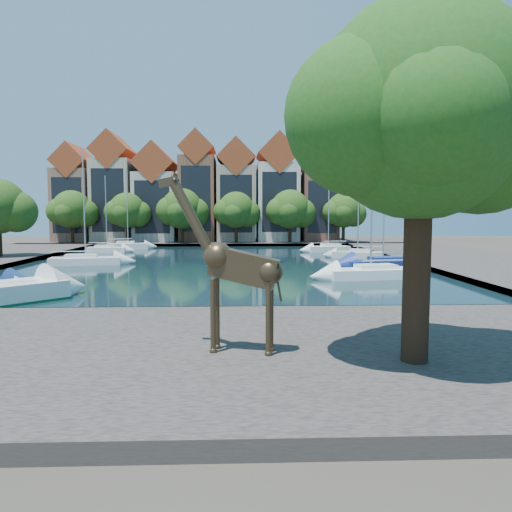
{
  "coord_description": "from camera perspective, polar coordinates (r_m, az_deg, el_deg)",
  "views": [
    {
      "loc": [
        2.21,
        -23.45,
        4.94
      ],
      "look_at": [
        3.0,
        -2.0,
        3.07
      ],
      "focal_mm": 35.0,
      "sensor_mm": 36.0,
      "label": 1
    }
  ],
  "objects": [
    {
      "name": "far_tree_west",
      "position": [
        75.68,
        -14.46,
        4.94
      ],
      "size": [
        6.76,
        5.2,
        7.36
      ],
      "color": "#332114",
      "rests_on": "far_quay"
    },
    {
      "name": "giraffe_statue",
      "position": [
        15.77,
        -2.52,
        -1.17
      ],
      "size": [
        3.9,
        1.24,
        5.6
      ],
      "color": "#3C2F1E",
      "rests_on": "near_quay"
    },
    {
      "name": "sailboat_left_e",
      "position": [
        69.17,
        -14.41,
        1.3
      ],
      "size": [
        5.54,
        2.62,
        10.71
      ],
      "color": "silver",
      "rests_on": "water_basin"
    },
    {
      "name": "sailboat_right_c",
      "position": [
        54.23,
        11.53,
        0.33
      ],
      "size": [
        5.6,
        3.42,
        9.68
      ],
      "color": "silver",
      "rests_on": "water_basin"
    },
    {
      "name": "townhouse_east_end",
      "position": [
        80.49,
        7.08,
        6.5
      ],
      "size": [
        5.44,
        9.18,
        14.43
      ],
      "color": "brown",
      "rests_on": "far_quay"
    },
    {
      "name": "water_basin",
      "position": [
        47.75,
        -4.76,
        -0.91
      ],
      "size": [
        38.0,
        50.0,
        0.08
      ],
      "primitive_type": "cube",
      "color": "black",
      "rests_on": "ground"
    },
    {
      "name": "sailboat_left_d",
      "position": [
        63.73,
        -16.67,
        0.87
      ],
      "size": [
        4.99,
        2.08,
        9.32
      ],
      "color": "white",
      "rests_on": "water_basin"
    },
    {
      "name": "townhouse_east_inner",
      "position": [
        79.49,
        -2.28,
        7.01
      ],
      "size": [
        5.94,
        9.18,
        15.79
      ],
      "color": "tan",
      "rests_on": "far_quay"
    },
    {
      "name": "sailboat_right_a",
      "position": [
        37.71,
        12.95,
        -1.68
      ],
      "size": [
        6.79,
        3.27,
        10.57
      ],
      "color": "white",
      "rests_on": "water_basin"
    },
    {
      "name": "townhouse_east_mid",
      "position": [
        79.75,
        2.43,
        7.27
      ],
      "size": [
        6.43,
        9.18,
        16.65
      ],
      "color": "beige",
      "rests_on": "far_quay"
    },
    {
      "name": "far_tree_far_east",
      "position": [
        75.63,
        10.05,
        5.02
      ],
      "size": [
        6.76,
        5.2,
        7.36
      ],
      "color": "#332114",
      "rests_on": "far_quay"
    },
    {
      "name": "sailboat_right_b",
      "position": [
        45.26,
        14.31,
        -0.65
      ],
      "size": [
        7.47,
        3.87,
        10.97
      ],
      "color": "navy",
      "rests_on": "water_basin"
    },
    {
      "name": "sailboat_right_d",
      "position": [
        62.24,
        8.26,
        0.98
      ],
      "size": [
        5.43,
        2.69,
        8.81
      ],
      "color": "white",
      "rests_on": "water_basin"
    },
    {
      "name": "near_quay",
      "position": [
        17.25,
        -9.57,
        -10.87
      ],
      "size": [
        50.0,
        14.0,
        0.5
      ],
      "primitive_type": "cube",
      "color": "#49423F",
      "rests_on": "ground"
    },
    {
      "name": "far_quay",
      "position": [
        79.62,
        -3.7,
        1.61
      ],
      "size": [
        60.0,
        16.0,
        0.5
      ],
      "primitive_type": "cube",
      "color": "#49423F",
      "rests_on": "ground"
    },
    {
      "name": "ground",
      "position": [
        24.07,
        -7.39,
        -6.9
      ],
      "size": [
        160.0,
        160.0,
        0.0
      ],
      "primitive_type": "plane",
      "color": "#38332B",
      "rests_on": "ground"
    },
    {
      "name": "sailboat_left_c",
      "position": [
        49.19,
        -18.9,
        -0.32
      ],
      "size": [
        6.65,
        3.22,
        10.54
      ],
      "color": "white",
      "rests_on": "water_basin"
    },
    {
      "name": "townhouse_center",
      "position": [
        79.75,
        -6.63,
        7.42
      ],
      "size": [
        5.44,
        9.18,
        16.93
      ],
      "color": "brown",
      "rests_on": "far_quay"
    },
    {
      "name": "right_quay",
      "position": [
        52.85,
        23.44,
        -0.51
      ],
      "size": [
        14.0,
        52.0,
        0.5
      ],
      "primitive_type": "cube",
      "color": "#49423F",
      "rests_on": "ground"
    },
    {
      "name": "townhouse_west_inner",
      "position": [
        80.48,
        -11.28,
        6.62
      ],
      "size": [
        6.43,
        9.18,
        15.15
      ],
      "color": "beige",
      "rests_on": "far_quay"
    },
    {
      "name": "far_tree_mid_west",
      "position": [
        74.39,
        -8.4,
        5.21
      ],
      "size": [
        7.8,
        6.0,
        8.0
      ],
      "color": "#332114",
      "rests_on": "far_quay"
    },
    {
      "name": "far_tree_east",
      "position": [
        74.36,
        4.0,
        5.21
      ],
      "size": [
        7.54,
        5.8,
        7.84
      ],
      "color": "#332114",
      "rests_on": "far_quay"
    },
    {
      "name": "townhouse_west_mid",
      "position": [
        81.79,
        -15.82,
        7.12
      ],
      "size": [
        5.94,
        9.18,
        16.79
      ],
      "color": "#B8A78E",
      "rests_on": "far_quay"
    },
    {
      "name": "far_tree_mid_east",
      "position": [
        73.94,
        -2.21,
        5.14
      ],
      "size": [
        7.02,
        5.4,
        7.52
      ],
      "color": "#332114",
      "rests_on": "far_quay"
    },
    {
      "name": "far_tree_far_west",
      "position": [
        77.77,
        -20.25,
        4.87
      ],
      "size": [
        7.28,
        5.6,
        7.68
      ],
      "color": "#332114",
      "rests_on": "far_quay"
    },
    {
      "name": "plane_tree",
      "position": [
        15.66,
        18.76,
        14.77
      ],
      "size": [
        8.32,
        6.4,
        10.62
      ],
      "color": "#332114",
      "rests_on": "near_quay"
    },
    {
      "name": "townhouse_west_end",
      "position": [
        83.38,
        -19.84,
        6.37
      ],
      "size": [
        5.44,
        9.18,
        14.93
      ],
      "color": "#855C48",
      "rests_on": "far_quay"
    }
  ]
}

